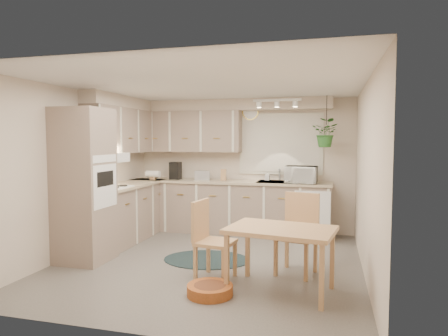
# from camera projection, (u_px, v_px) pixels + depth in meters

# --- Properties ---
(floor) EXTENTS (4.20, 4.20, 0.00)m
(floor) POSITION_uv_depth(u_px,v_px,m) (210.00, 262.00, 5.45)
(floor) COLOR #69635C
(floor) RESTS_ON ground
(ceiling) EXTENTS (4.20, 4.20, 0.00)m
(ceiling) POSITION_uv_depth(u_px,v_px,m) (209.00, 85.00, 5.28)
(ceiling) COLOR silver
(ceiling) RESTS_ON wall_back
(wall_back) EXTENTS (4.00, 0.04, 2.40)m
(wall_back) POSITION_uv_depth(u_px,v_px,m) (243.00, 165.00, 7.39)
(wall_back) COLOR beige
(wall_back) RESTS_ON floor
(wall_front) EXTENTS (4.00, 0.04, 2.40)m
(wall_front) POSITION_uv_depth(u_px,v_px,m) (136.00, 196.00, 3.34)
(wall_front) COLOR beige
(wall_front) RESTS_ON floor
(wall_left) EXTENTS (0.04, 4.20, 2.40)m
(wall_left) POSITION_uv_depth(u_px,v_px,m) (80.00, 172.00, 5.88)
(wall_left) COLOR beige
(wall_left) RESTS_ON floor
(wall_right) EXTENTS (0.04, 4.20, 2.40)m
(wall_right) POSITION_uv_depth(u_px,v_px,m) (366.00, 179.00, 4.85)
(wall_right) COLOR beige
(wall_right) RESTS_ON floor
(base_cab_left) EXTENTS (0.60, 1.85, 0.90)m
(base_cab_left) POSITION_uv_depth(u_px,v_px,m) (128.00, 213.00, 6.70)
(base_cab_left) COLOR gray
(base_cab_left) RESTS_ON floor
(base_cab_back) EXTENTS (3.60, 0.60, 0.90)m
(base_cab_back) POSITION_uv_depth(u_px,v_px,m) (228.00, 208.00, 7.20)
(base_cab_back) COLOR gray
(base_cab_back) RESTS_ON floor
(counter_left) EXTENTS (0.64, 1.89, 0.04)m
(counter_left) POSITION_uv_depth(u_px,v_px,m) (128.00, 185.00, 6.66)
(counter_left) COLOR tan
(counter_left) RESTS_ON base_cab_left
(counter_back) EXTENTS (3.64, 0.64, 0.04)m
(counter_back) POSITION_uv_depth(u_px,v_px,m) (228.00, 182.00, 7.16)
(counter_back) COLOR tan
(counter_back) RESTS_ON base_cab_back
(oven_stack) EXTENTS (0.65, 0.65, 2.10)m
(oven_stack) POSITION_uv_depth(u_px,v_px,m) (84.00, 185.00, 5.45)
(oven_stack) COLOR gray
(oven_stack) RESTS_ON floor
(wall_oven_face) EXTENTS (0.02, 0.56, 0.58)m
(wall_oven_face) POSITION_uv_depth(u_px,v_px,m) (105.00, 186.00, 5.36)
(wall_oven_face) COLOR white
(wall_oven_face) RESTS_ON oven_stack
(upper_cab_left) EXTENTS (0.35, 2.00, 0.75)m
(upper_cab_left) POSITION_uv_depth(u_px,v_px,m) (124.00, 131.00, 6.76)
(upper_cab_left) COLOR gray
(upper_cab_left) RESTS_ON wall_left
(upper_cab_back) EXTENTS (2.00, 0.35, 0.75)m
(upper_cab_back) POSITION_uv_depth(u_px,v_px,m) (188.00, 132.00, 7.44)
(upper_cab_back) COLOR gray
(upper_cab_back) RESTS_ON wall_back
(soffit_left) EXTENTS (0.30, 2.00, 0.20)m
(soffit_left) POSITION_uv_depth(u_px,v_px,m) (122.00, 103.00, 6.73)
(soffit_left) COLOR beige
(soffit_left) RESTS_ON wall_left
(soffit_back) EXTENTS (3.60, 0.30, 0.20)m
(soffit_back) POSITION_uv_depth(u_px,v_px,m) (230.00, 105.00, 7.22)
(soffit_back) COLOR beige
(soffit_back) RESTS_ON wall_back
(cooktop) EXTENTS (0.52, 0.58, 0.02)m
(cooktop) POSITION_uv_depth(u_px,v_px,m) (110.00, 187.00, 6.11)
(cooktop) COLOR white
(cooktop) RESTS_ON counter_left
(range_hood) EXTENTS (0.40, 0.60, 0.14)m
(range_hood) POSITION_uv_depth(u_px,v_px,m) (109.00, 158.00, 6.08)
(range_hood) COLOR white
(range_hood) RESTS_ON upper_cab_left
(window_blinds) EXTENTS (1.40, 0.02, 1.00)m
(window_blinds) POSITION_uv_depth(u_px,v_px,m) (280.00, 144.00, 7.15)
(window_blinds) COLOR silver
(window_blinds) RESTS_ON wall_back
(window_frame) EXTENTS (1.50, 0.02, 1.10)m
(window_frame) POSITION_uv_depth(u_px,v_px,m) (280.00, 144.00, 7.16)
(window_frame) COLOR beige
(window_frame) RESTS_ON wall_back
(sink) EXTENTS (0.70, 0.48, 0.10)m
(sink) POSITION_uv_depth(u_px,v_px,m) (278.00, 184.00, 6.94)
(sink) COLOR #A0A2A7
(sink) RESTS_ON counter_back
(dishwasher_front) EXTENTS (0.58, 0.02, 0.83)m
(dishwasher_front) POSITION_uv_depth(u_px,v_px,m) (312.00, 216.00, 6.52)
(dishwasher_front) COLOR white
(dishwasher_front) RESTS_ON base_cab_back
(track_light_bar) EXTENTS (0.80, 0.04, 0.04)m
(track_light_bar) POSITION_uv_depth(u_px,v_px,m) (277.00, 100.00, 6.60)
(track_light_bar) COLOR white
(track_light_bar) RESTS_ON ceiling
(wall_clock) EXTENTS (0.30, 0.03, 0.30)m
(wall_clock) POSITION_uv_depth(u_px,v_px,m) (250.00, 112.00, 7.25)
(wall_clock) COLOR #EDC953
(wall_clock) RESTS_ON wall_back
(dining_table) EXTENTS (1.24, 0.93, 0.71)m
(dining_table) POSITION_uv_depth(u_px,v_px,m) (280.00, 260.00, 4.38)
(dining_table) COLOR tan
(dining_table) RESTS_ON floor
(chair_left) EXTENTS (0.50, 0.50, 0.94)m
(chair_left) POSITION_uv_depth(u_px,v_px,m) (216.00, 240.00, 4.78)
(chair_left) COLOR tan
(chair_left) RESTS_ON floor
(chair_back) EXTENTS (0.57, 0.57, 1.00)m
(chair_back) POSITION_uv_depth(u_px,v_px,m) (296.00, 234.00, 4.94)
(chair_back) COLOR tan
(chair_back) RESTS_ON floor
(braided_rug) EXTENTS (1.31, 1.04, 0.01)m
(braided_rug) POSITION_uv_depth(u_px,v_px,m) (207.00, 259.00, 5.57)
(braided_rug) COLOR black
(braided_rug) RESTS_ON floor
(pet_bed) EXTENTS (0.57, 0.57, 0.11)m
(pet_bed) POSITION_uv_depth(u_px,v_px,m) (210.00, 290.00, 4.29)
(pet_bed) COLOR #A74C21
(pet_bed) RESTS_ON floor
(microwave) EXTENTS (0.55, 0.33, 0.36)m
(microwave) POSITION_uv_depth(u_px,v_px,m) (301.00, 173.00, 6.73)
(microwave) COLOR white
(microwave) RESTS_ON counter_back
(soap_bottle) EXTENTS (0.09, 0.17, 0.08)m
(soap_bottle) POSITION_uv_depth(u_px,v_px,m) (267.00, 179.00, 7.13)
(soap_bottle) COLOR white
(soap_bottle) RESTS_ON counter_back
(hanging_plant) EXTENTS (0.57, 0.60, 0.37)m
(hanging_plant) POSITION_uv_depth(u_px,v_px,m) (326.00, 136.00, 6.58)
(hanging_plant) COLOR #2D6829
(hanging_plant) RESTS_ON ceiling
(coffee_maker) EXTENTS (0.19, 0.23, 0.32)m
(coffee_maker) POSITION_uv_depth(u_px,v_px,m) (175.00, 171.00, 7.42)
(coffee_maker) COLOR black
(coffee_maker) RESTS_ON counter_back
(toaster) EXTENTS (0.31, 0.22, 0.17)m
(toaster) POSITION_uv_depth(u_px,v_px,m) (202.00, 175.00, 7.31)
(toaster) COLOR #A0A2A7
(toaster) RESTS_ON counter_back
(knife_block) EXTENTS (0.10, 0.10, 0.20)m
(knife_block) POSITION_uv_depth(u_px,v_px,m) (224.00, 175.00, 7.24)
(knife_block) COLOR tan
(knife_block) RESTS_ON counter_back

